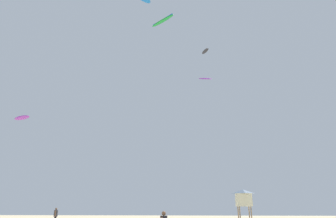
% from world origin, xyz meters
% --- Properties ---
extents(person_midground, '(0.40, 0.58, 1.76)m').
position_xyz_m(person_midground, '(-12.51, 21.47, 1.03)').
color(person_midground, black).
rests_on(person_midground, ground).
extents(lifeguard_tower, '(2.30, 2.30, 4.15)m').
position_xyz_m(lifeguard_tower, '(9.08, 32.40, 3.05)').
color(lifeguard_tower, '#8C704C').
rests_on(lifeguard_tower, ground).
extents(kite_aloft_0, '(3.93, 3.56, 0.98)m').
position_xyz_m(kite_aloft_0, '(-1.57, 24.93, 26.89)').
color(kite_aloft_0, green).
extents(kite_aloft_1, '(1.47, 2.22, 0.36)m').
position_xyz_m(kite_aloft_1, '(4.94, 35.73, 27.80)').
color(kite_aloft_1, '#2D2D33').
extents(kite_aloft_2, '(2.66, 1.07, 0.55)m').
position_xyz_m(kite_aloft_2, '(5.10, 41.00, 24.88)').
color(kite_aloft_2, purple).
extents(kite_aloft_3, '(2.64, 1.87, 0.39)m').
position_xyz_m(kite_aloft_3, '(-16.82, 19.59, 11.33)').
color(kite_aloft_3, purple).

